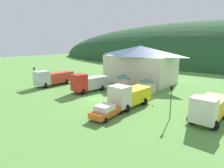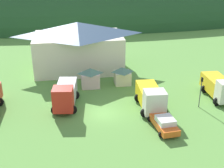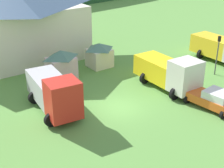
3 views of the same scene
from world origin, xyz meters
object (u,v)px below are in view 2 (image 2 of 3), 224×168
object	(u,v)px
flatbed_truck_yellow	(151,97)
depot_building	(78,46)
play_shed_cream	(123,75)
play_shed_pink	(90,77)
crane_truck_red	(65,94)
service_pickup_orange	(163,122)
traffic_cone_near_pickup	(164,100)
traffic_light_east	(201,89)
heavy_rig_striped	(220,87)

from	to	relation	value
flatbed_truck_yellow	depot_building	bearing A→B (deg)	-150.24
play_shed_cream	play_shed_pink	xyz separation A→B (m)	(-4.88, -0.49, 0.15)
play_shed_pink	crane_truck_red	distance (m)	6.79
play_shed_cream	depot_building	bearing A→B (deg)	130.15
play_shed_pink	service_pickup_orange	xyz separation A→B (m)	(7.15, -12.82, -0.69)
depot_building	service_pickup_orange	xyz separation A→B (m)	(8.47, -20.66, -3.34)
play_shed_pink	traffic_cone_near_pickup	world-z (taller)	play_shed_pink
play_shed_pink	traffic_cone_near_pickup	distance (m)	11.13
crane_truck_red	traffic_light_east	xyz separation A→B (m)	(16.92, -2.66, 0.77)
play_shed_pink	heavy_rig_striped	world-z (taller)	heavy_rig_striped
depot_building	service_pickup_orange	bearing A→B (deg)	-67.72
heavy_rig_striped	traffic_light_east	distance (m)	4.33
traffic_cone_near_pickup	heavy_rig_striped	bearing A→B (deg)	-4.83
play_shed_cream	crane_truck_red	distance (m)	10.56
flatbed_truck_yellow	traffic_cone_near_pickup	bearing A→B (deg)	135.30
play_shed_cream	traffic_light_east	size ratio (longest dim) A/B	0.65
flatbed_truck_yellow	crane_truck_red	bearing A→B (deg)	-99.89
flatbed_truck_yellow	traffic_light_east	bearing A→B (deg)	88.63
crane_truck_red	service_pickup_orange	world-z (taller)	crane_truck_red
depot_building	traffic_cone_near_pickup	size ratio (longest dim) A/B	24.89
play_shed_pink	traffic_light_east	bearing A→B (deg)	-32.30
depot_building	flatbed_truck_yellow	world-z (taller)	depot_building
flatbed_truck_yellow	heavy_rig_striped	bearing A→B (deg)	101.92
heavy_rig_striped	service_pickup_orange	bearing A→B (deg)	-55.15
flatbed_truck_yellow	heavy_rig_striped	distance (m)	10.16
traffic_light_east	flatbed_truck_yellow	bearing A→B (deg)	176.43
depot_building	traffic_light_east	bearing A→B (deg)	-48.05
depot_building	traffic_cone_near_pickup	world-z (taller)	depot_building
heavy_rig_striped	flatbed_truck_yellow	bearing A→B (deg)	-79.10
play_shed_pink	heavy_rig_striped	distance (m)	18.10
play_shed_pink	traffic_cone_near_pickup	xyz separation A→B (m)	(9.46, -5.65, -1.52)
play_shed_cream	service_pickup_orange	size ratio (longest dim) A/B	0.51
flatbed_truck_yellow	service_pickup_orange	xyz separation A→B (m)	(0.20, -4.82, -0.86)
traffic_cone_near_pickup	play_shed_pink	bearing A→B (deg)	149.16
play_shed_pink	heavy_rig_striped	bearing A→B (deg)	-20.32
play_shed_cream	service_pickup_orange	bearing A→B (deg)	-80.32
heavy_rig_striped	depot_building	bearing A→B (deg)	-126.50
heavy_rig_striped	traffic_cone_near_pickup	xyz separation A→B (m)	(-7.51, 0.63, -1.68)
play_shed_pink	flatbed_truck_yellow	size ratio (longest dim) A/B	0.43
play_shed_pink	traffic_light_east	distance (m)	15.74
play_shed_cream	heavy_rig_striped	world-z (taller)	heavy_rig_striped
depot_building	service_pickup_orange	world-z (taller)	depot_building
crane_truck_red	traffic_cone_near_pickup	bearing A→B (deg)	97.20
depot_building	play_shed_cream	distance (m)	10.01
heavy_rig_striped	service_pickup_orange	world-z (taller)	heavy_rig_striped
depot_building	play_shed_cream	size ratio (longest dim) A/B	5.83
play_shed_cream	heavy_rig_striped	bearing A→B (deg)	-29.28
service_pickup_orange	traffic_cone_near_pickup	distance (m)	7.58
play_shed_cream	flatbed_truck_yellow	size ratio (longest dim) A/B	0.38
depot_building	traffic_light_east	distance (m)	21.89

